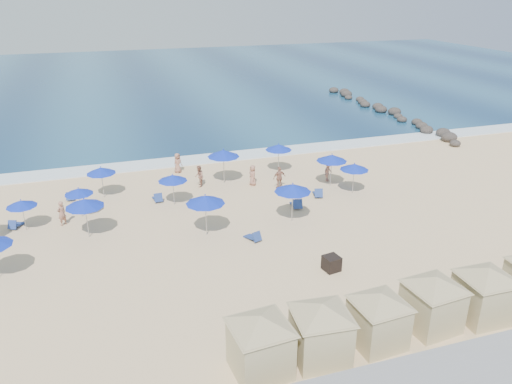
% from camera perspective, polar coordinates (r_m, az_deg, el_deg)
% --- Properties ---
extents(ground, '(160.00, 160.00, 0.00)m').
position_cam_1_polar(ground, '(28.85, -0.44, -5.91)').
color(ground, beige).
rests_on(ground, ground).
extents(ocean, '(160.00, 80.00, 0.06)m').
position_cam_1_polar(ocean, '(80.71, -12.62, 12.32)').
color(ocean, navy).
rests_on(ocean, ground).
extents(surf_line, '(160.00, 2.50, 0.08)m').
position_cam_1_polar(surf_line, '(42.66, -6.76, 3.69)').
color(surf_line, white).
rests_on(surf_line, ground).
extents(rock_jetty, '(2.56, 26.66, 0.96)m').
position_cam_1_polar(rock_jetty, '(59.90, 14.59, 8.98)').
color(rock_jetty, '#2A2523').
rests_on(rock_jetty, ground).
extents(trash_bin, '(0.91, 0.91, 0.79)m').
position_cam_1_polar(trash_bin, '(26.45, 8.62, -8.06)').
color(trash_bin, black).
rests_on(trash_bin, ground).
extents(cabana_0, '(4.49, 4.49, 2.83)m').
position_cam_1_polar(cabana_0, '(19.41, 0.50, -16.21)').
color(cabana_0, tan).
rests_on(cabana_0, ground).
extents(cabana_1, '(4.47, 4.47, 2.81)m').
position_cam_1_polar(cabana_1, '(20.17, 7.46, -14.74)').
color(cabana_1, tan).
rests_on(cabana_1, ground).
extents(cabana_2, '(4.25, 4.25, 2.67)m').
position_cam_1_polar(cabana_2, '(21.35, 13.88, -13.18)').
color(cabana_2, tan).
rests_on(cabana_2, ground).
extents(cabana_3, '(4.41, 4.41, 2.78)m').
position_cam_1_polar(cabana_3, '(22.86, 19.62, -11.10)').
color(cabana_3, tan).
rests_on(cabana_3, ground).
extents(cabana_4, '(4.47, 4.47, 2.81)m').
position_cam_1_polar(cabana_4, '(24.30, 24.75, -9.78)').
color(cabana_4, tan).
rests_on(cabana_4, ground).
extents(umbrella_1, '(1.79, 1.79, 2.03)m').
position_cam_1_polar(umbrella_1, '(32.73, -25.24, -1.19)').
color(umbrella_1, '#A5A8AD').
rests_on(umbrella_1, ground).
extents(umbrella_2, '(1.79, 1.79, 2.04)m').
position_cam_1_polar(umbrella_2, '(33.27, -19.61, 0.09)').
color(umbrella_2, '#A5A8AD').
rests_on(umbrella_2, ground).
extents(umbrella_3, '(2.22, 2.22, 2.53)m').
position_cam_1_polar(umbrella_3, '(30.27, -19.02, -1.19)').
color(umbrella_3, '#A5A8AD').
rests_on(umbrella_3, ground).
extents(umbrella_4, '(2.00, 2.00, 2.28)m').
position_cam_1_polar(umbrella_4, '(35.86, -17.31, 2.37)').
color(umbrella_4, '#A5A8AD').
rests_on(umbrella_4, ground).
extents(umbrella_5, '(1.96, 1.96, 2.23)m').
position_cam_1_polar(umbrella_5, '(33.50, -9.52, 1.60)').
color(umbrella_5, '#A5A8AD').
rests_on(umbrella_5, ground).
extents(umbrella_6, '(2.31, 2.31, 2.63)m').
position_cam_1_polar(umbrella_6, '(28.99, -5.82, -0.86)').
color(umbrella_6, '#A5A8AD').
rests_on(umbrella_6, ground).
extents(umbrella_7, '(2.37, 2.37, 2.70)m').
position_cam_1_polar(umbrella_7, '(36.72, -3.74, 4.44)').
color(umbrella_7, '#A5A8AD').
rests_on(umbrella_7, ground).
extents(umbrella_8, '(2.29, 2.29, 2.61)m').
position_cam_1_polar(umbrella_8, '(30.61, 4.22, 0.47)').
color(umbrella_8, '#A5A8AD').
rests_on(umbrella_8, ground).
extents(umbrella_9, '(2.08, 2.08, 2.37)m').
position_cam_1_polar(umbrella_9, '(39.04, 2.60, 5.15)').
color(umbrella_9, '#A5A8AD').
rests_on(umbrella_9, ground).
extents(umbrella_10, '(2.23, 2.23, 2.54)m').
position_cam_1_polar(umbrella_10, '(36.51, 8.65, 3.88)').
color(umbrella_10, '#A5A8AD').
rests_on(umbrella_10, ground).
extents(umbrella_11, '(2.03, 2.03, 2.31)m').
position_cam_1_polar(umbrella_11, '(35.54, 11.18, 2.85)').
color(umbrella_11, '#A5A8AD').
rests_on(umbrella_11, ground).
extents(beach_chair_0, '(0.91, 1.27, 0.64)m').
position_cam_1_polar(beach_chair_0, '(33.88, -25.82, -3.38)').
color(beach_chair_0, navy).
rests_on(beach_chair_0, ground).
extents(beach_chair_1, '(0.68, 1.24, 0.65)m').
position_cam_1_polar(beach_chair_1, '(36.79, -20.39, -0.48)').
color(beach_chair_1, navy).
rests_on(beach_chair_1, ground).
extents(beach_chair_2, '(0.62, 1.28, 0.69)m').
position_cam_1_polar(beach_chair_2, '(34.88, -11.19, -0.66)').
color(beach_chair_2, navy).
rests_on(beach_chair_2, ground).
extents(beach_chair_3, '(0.90, 1.29, 0.65)m').
position_cam_1_polar(beach_chair_3, '(29.09, -0.26, -5.14)').
color(beach_chair_3, navy).
rests_on(beach_chair_3, ground).
extents(beach_chair_4, '(0.82, 1.45, 0.75)m').
position_cam_1_polar(beach_chair_4, '(33.31, 4.65, -1.39)').
color(beach_chair_4, navy).
rests_on(beach_chair_4, ground).
extents(beach_chair_5, '(0.91, 1.39, 0.71)m').
position_cam_1_polar(beach_chair_5, '(35.24, 7.09, -0.13)').
color(beach_chair_5, navy).
rests_on(beach_chair_5, ground).
extents(beachgoer_0, '(0.69, 0.67, 1.59)m').
position_cam_1_polar(beachgoer_0, '(32.88, -21.33, -2.28)').
color(beachgoer_0, '#A26D5A').
rests_on(beachgoer_0, ground).
extents(beachgoer_1, '(0.78, 0.90, 1.61)m').
position_cam_1_polar(beachgoer_1, '(36.74, -6.53, 1.80)').
color(beachgoer_1, '#A26D5A').
rests_on(beachgoer_1, ground).
extents(beachgoer_2, '(1.02, 0.53, 1.67)m').
position_cam_1_polar(beachgoer_2, '(36.21, 2.69, 1.66)').
color(beachgoer_2, '#A26D5A').
rests_on(beachgoer_2, ground).
extents(beachgoer_3, '(1.15, 1.09, 1.56)m').
position_cam_1_polar(beachgoer_3, '(37.96, 8.26, 2.37)').
color(beachgoer_3, '#A26D5A').
rests_on(beachgoer_3, ground).
extents(beachgoer_4, '(0.93, 0.86, 1.59)m').
position_cam_1_polar(beachgoer_4, '(39.76, -8.95, 3.30)').
color(beachgoer_4, '#A26D5A').
rests_on(beachgoer_4, ground).
extents(beachgoer_5, '(0.50, 0.76, 1.55)m').
position_cam_1_polar(beachgoer_5, '(36.77, -0.38, 1.93)').
color(beachgoer_5, '#A26D5A').
rests_on(beachgoer_5, ground).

